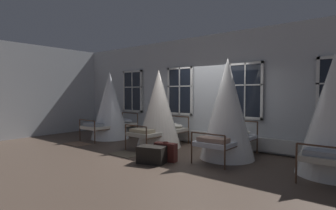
# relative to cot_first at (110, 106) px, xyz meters

# --- Properties ---
(ground) EXTENTS (22.17, 22.17, 0.00)m
(ground) POSITION_rel_cot_first_xyz_m (3.48, -0.03, -1.17)
(ground) COLOR #4C3D33
(back_wall_with_windows) EXTENTS (12.08, 0.10, 3.45)m
(back_wall_with_windows) POSITION_rel_cot_first_xyz_m (3.48, 1.20, 0.56)
(back_wall_with_windows) COLOR silver
(back_wall_with_windows) RESTS_ON ground
(end_wall_left) EXTENTS (0.10, 6.55, 3.45)m
(end_wall_left) POSITION_rel_cot_first_xyz_m (-2.56, -1.63, 0.56)
(end_wall_left) COLOR silver
(end_wall_left) RESTS_ON ground
(window_bank) EXTENTS (7.93, 0.10, 2.45)m
(window_bank) POSITION_rel_cot_first_xyz_m (3.48, 1.08, -0.26)
(window_bank) COLOR black
(window_bank) RESTS_ON ground
(cot_first) EXTENTS (1.37, 1.97, 2.41)m
(cot_first) POSITION_rel_cot_first_xyz_m (0.00, 0.00, 0.00)
(cot_first) COLOR #4C3323
(cot_first) RESTS_ON ground
(cot_second) EXTENTS (1.37, 1.99, 2.35)m
(cot_second) POSITION_rel_cot_first_xyz_m (2.36, -0.02, -0.03)
(cot_second) COLOR #4C3323
(cot_second) RESTS_ON ground
(cot_third) EXTENTS (1.37, 1.98, 2.54)m
(cot_third) POSITION_rel_cot_first_xyz_m (4.64, -0.04, 0.06)
(cot_third) COLOR #4C3323
(cot_third) RESTS_ON ground
(cot_fourth) EXTENTS (1.37, 1.98, 2.45)m
(cot_fourth) POSITION_rel_cot_first_xyz_m (6.92, 0.00, 0.02)
(cot_fourth) COLOR #4C3323
(cot_fourth) RESTS_ON ground
(rug_first) EXTENTS (0.80, 0.56, 0.01)m
(rug_first) POSITION_rel_cot_first_xyz_m (0.03, -1.37, -1.16)
(rug_first) COLOR brown
(rug_first) RESTS_ON ground
(rug_second) EXTENTS (0.81, 0.58, 0.01)m
(rug_second) POSITION_rel_cot_first_xyz_m (2.33, -1.37, -1.16)
(rug_second) COLOR brown
(rug_second) RESTS_ON ground
(suitcase_dark) EXTENTS (0.58, 0.29, 0.47)m
(suitcase_dark) POSITION_rel_cot_first_xyz_m (3.61, -1.22, -0.94)
(suitcase_dark) COLOR #5B231E
(suitcase_dark) RESTS_ON ground
(travel_trunk) EXTENTS (0.73, 0.57, 0.40)m
(travel_trunk) POSITION_rel_cot_first_xyz_m (3.48, -1.57, -0.97)
(travel_trunk) COLOR black
(travel_trunk) RESTS_ON ground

